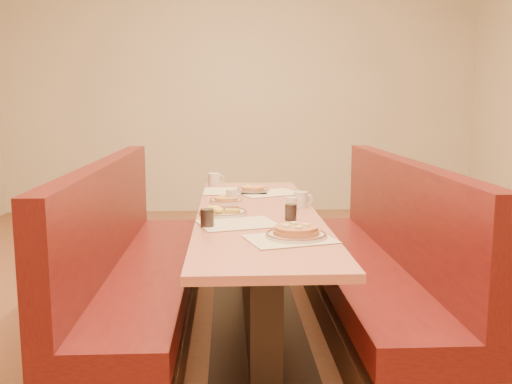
{
  "coord_description": "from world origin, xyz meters",
  "views": [
    {
      "loc": [
        -0.17,
        -3.31,
        1.39
      ],
      "look_at": [
        0.0,
        0.13,
        0.85
      ],
      "focal_mm": 40.0,
      "sensor_mm": 36.0,
      "label": 1
    }
  ],
  "objects_px": {
    "booth_left": "(134,277)",
    "soda_tumbler_mid": "(291,212)",
    "booth_right": "(377,274)",
    "coffee_mug_a": "(292,204)",
    "pancake_plate": "(296,233)",
    "coffee_mug_b": "(232,195)",
    "coffee_mug_c": "(301,199)",
    "diner_table": "(257,273)",
    "eggs_plate": "(222,212)",
    "coffee_mug_d": "(214,179)",
    "soda_tumbler_near": "(207,218)"
  },
  "relations": [
    {
      "from": "coffee_mug_c",
      "to": "soda_tumbler_near",
      "type": "relative_size",
      "value": 1.28
    },
    {
      "from": "coffee_mug_d",
      "to": "soda_tumbler_mid",
      "type": "height_order",
      "value": "coffee_mug_d"
    },
    {
      "from": "booth_right",
      "to": "soda_tumbler_mid",
      "type": "relative_size",
      "value": 27.83
    },
    {
      "from": "pancake_plate",
      "to": "coffee_mug_b",
      "type": "xyz_separation_m",
      "value": [
        -0.3,
        1.04,
        0.02
      ]
    },
    {
      "from": "booth_right",
      "to": "eggs_plate",
      "type": "distance_m",
      "value": 1.02
    },
    {
      "from": "coffee_mug_b",
      "to": "coffee_mug_a",
      "type": "bearing_deg",
      "value": -55.79
    },
    {
      "from": "booth_left",
      "to": "soda_tumbler_mid",
      "type": "distance_m",
      "value": 1.03
    },
    {
      "from": "booth_right",
      "to": "coffee_mug_a",
      "type": "height_order",
      "value": "booth_right"
    },
    {
      "from": "coffee_mug_a",
      "to": "coffee_mug_b",
      "type": "xyz_separation_m",
      "value": [
        -0.36,
        0.34,
        -0.0
      ]
    },
    {
      "from": "coffee_mug_c",
      "to": "soda_tumbler_mid",
      "type": "xyz_separation_m",
      "value": [
        -0.11,
        -0.4,
        -0.0
      ]
    },
    {
      "from": "booth_right",
      "to": "coffee_mug_c",
      "type": "height_order",
      "value": "booth_right"
    },
    {
      "from": "coffee_mug_a",
      "to": "booth_right",
      "type": "bearing_deg",
      "value": -5.75
    },
    {
      "from": "coffee_mug_b",
      "to": "coffee_mug_d",
      "type": "relative_size",
      "value": 0.8
    },
    {
      "from": "coffee_mug_d",
      "to": "soda_tumbler_near",
      "type": "height_order",
      "value": "same"
    },
    {
      "from": "coffee_mug_d",
      "to": "eggs_plate",
      "type": "bearing_deg",
      "value": -100.38
    },
    {
      "from": "soda_tumbler_near",
      "to": "coffee_mug_b",
      "type": "bearing_deg",
      "value": 80.12
    },
    {
      "from": "diner_table",
      "to": "coffee_mug_c",
      "type": "relative_size",
      "value": 20.26
    },
    {
      "from": "booth_right",
      "to": "coffee_mug_d",
      "type": "height_order",
      "value": "booth_right"
    },
    {
      "from": "pancake_plate",
      "to": "coffee_mug_b",
      "type": "height_order",
      "value": "coffee_mug_b"
    },
    {
      "from": "soda_tumbler_near",
      "to": "soda_tumbler_mid",
      "type": "relative_size",
      "value": 1.08
    },
    {
      "from": "diner_table",
      "to": "coffee_mug_d",
      "type": "relative_size",
      "value": 19.53
    },
    {
      "from": "booth_right",
      "to": "coffee_mug_c",
      "type": "distance_m",
      "value": 0.65
    },
    {
      "from": "booth_right",
      "to": "eggs_plate",
      "type": "xyz_separation_m",
      "value": [
        -0.94,
        -0.06,
        0.41
      ]
    },
    {
      "from": "eggs_plate",
      "to": "coffee_mug_a",
      "type": "distance_m",
      "value": 0.43
    },
    {
      "from": "coffee_mug_b",
      "to": "soda_tumbler_mid",
      "type": "relative_size",
      "value": 1.14
    },
    {
      "from": "diner_table",
      "to": "pancake_plate",
      "type": "relative_size",
      "value": 8.43
    },
    {
      "from": "booth_right",
      "to": "pancake_plate",
      "type": "bearing_deg",
      "value": -131.4
    },
    {
      "from": "eggs_plate",
      "to": "soda_tumbler_mid",
      "type": "xyz_separation_m",
      "value": [
        0.38,
        -0.18,
        0.03
      ]
    },
    {
      "from": "coffee_mug_c",
      "to": "pancake_plate",
      "type": "bearing_deg",
      "value": -81.76
    },
    {
      "from": "pancake_plate",
      "to": "coffee_mug_c",
      "type": "bearing_deg",
      "value": 80.91
    },
    {
      "from": "coffee_mug_d",
      "to": "booth_right",
      "type": "bearing_deg",
      "value": -61.45
    },
    {
      "from": "diner_table",
      "to": "coffee_mug_b",
      "type": "bearing_deg",
      "value": 110.89
    },
    {
      "from": "booth_right",
      "to": "coffee_mug_c",
      "type": "relative_size",
      "value": 20.26
    },
    {
      "from": "diner_table",
      "to": "pancake_plate",
      "type": "xyz_separation_m",
      "value": [
        0.15,
        -0.66,
        0.4
      ]
    },
    {
      "from": "pancake_plate",
      "to": "soda_tumbler_mid",
      "type": "height_order",
      "value": "soda_tumbler_mid"
    },
    {
      "from": "coffee_mug_b",
      "to": "coffee_mug_c",
      "type": "bearing_deg",
      "value": -39.89
    },
    {
      "from": "diner_table",
      "to": "booth_right",
      "type": "relative_size",
      "value": 1.0
    },
    {
      "from": "pancake_plate",
      "to": "soda_tumbler_near",
      "type": "height_order",
      "value": "soda_tumbler_near"
    },
    {
      "from": "booth_left",
      "to": "pancake_plate",
      "type": "xyz_separation_m",
      "value": [
        0.89,
        -0.66,
        0.41
      ]
    },
    {
      "from": "eggs_plate",
      "to": "soda_tumbler_mid",
      "type": "height_order",
      "value": "soda_tumbler_mid"
    },
    {
      "from": "soda_tumbler_near",
      "to": "soda_tumbler_mid",
      "type": "height_order",
      "value": "soda_tumbler_near"
    },
    {
      "from": "booth_left",
      "to": "eggs_plate",
      "type": "xyz_separation_m",
      "value": [
        0.53,
        -0.06,
        0.41
      ]
    },
    {
      "from": "pancake_plate",
      "to": "coffee_mug_d",
      "type": "distance_m",
      "value": 1.81
    },
    {
      "from": "soda_tumbler_near",
      "to": "pancake_plate",
      "type": "bearing_deg",
      "value": -30.72
    },
    {
      "from": "coffee_mug_b",
      "to": "booth_left",
      "type": "bearing_deg",
      "value": -159.53
    },
    {
      "from": "diner_table",
      "to": "coffee_mug_d",
      "type": "distance_m",
      "value": 1.21
    },
    {
      "from": "coffee_mug_d",
      "to": "soda_tumbler_near",
      "type": "distance_m",
      "value": 1.5
    },
    {
      "from": "diner_table",
      "to": "eggs_plate",
      "type": "relative_size",
      "value": 8.84
    },
    {
      "from": "booth_left",
      "to": "pancake_plate",
      "type": "relative_size",
      "value": 8.43
    },
    {
      "from": "pancake_plate",
      "to": "coffee_mug_a",
      "type": "relative_size",
      "value": 2.83
    }
  ]
}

